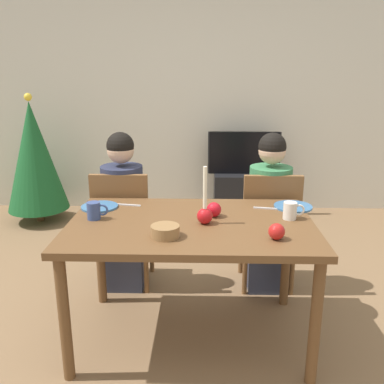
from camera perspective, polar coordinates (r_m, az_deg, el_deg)
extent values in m
plane|color=brown|center=(2.77, -0.11, -18.76)|extent=(7.68, 7.68, 0.00)
cube|color=beige|center=(4.88, 0.76, 12.83)|extent=(6.40, 0.10, 2.60)
cube|color=brown|center=(2.43, -0.12, -4.50)|extent=(1.40, 0.90, 0.04)
cylinder|color=brown|center=(2.36, -16.83, -16.13)|extent=(0.06, 0.06, 0.71)
cylinder|color=brown|center=(2.32, 16.30, -16.62)|extent=(0.06, 0.06, 0.71)
cylinder|color=brown|center=(3.02, -12.28, -8.33)|extent=(0.06, 0.06, 0.71)
cylinder|color=brown|center=(2.99, 12.61, -8.59)|extent=(0.06, 0.06, 0.71)
cube|color=brown|center=(3.23, -8.95, -5.00)|extent=(0.40, 0.40, 0.04)
cube|color=brown|center=(2.98, -9.76, -1.86)|extent=(0.40, 0.04, 0.45)
cylinder|color=brown|center=(3.45, -5.48, -7.53)|extent=(0.04, 0.04, 0.41)
cylinder|color=brown|center=(3.50, -11.06, -7.37)|extent=(0.04, 0.04, 0.41)
cylinder|color=brown|center=(3.14, -6.22, -10.02)|extent=(0.04, 0.04, 0.41)
cylinder|color=brown|center=(3.20, -12.35, -9.78)|extent=(0.04, 0.04, 0.41)
cube|color=brown|center=(3.21, 10.06, -5.17)|extent=(0.40, 0.40, 0.04)
cube|color=brown|center=(2.97, 10.78, -2.02)|extent=(0.40, 0.04, 0.45)
cylinder|color=brown|center=(3.48, 12.26, -7.58)|extent=(0.04, 0.04, 0.41)
cylinder|color=brown|center=(3.44, 6.64, -7.64)|extent=(0.04, 0.04, 0.41)
cylinder|color=brown|center=(3.18, 13.37, -10.03)|extent=(0.04, 0.04, 0.41)
cylinder|color=brown|center=(3.13, 7.17, -10.16)|extent=(0.04, 0.04, 0.41)
cube|color=#33384C|center=(3.27, -8.95, -8.68)|extent=(0.28, 0.28, 0.45)
cylinder|color=#282D47|center=(3.10, -9.32, -0.85)|extent=(0.30, 0.30, 0.48)
sphere|color=tan|center=(3.02, -9.63, 5.61)|extent=(0.19, 0.19, 0.19)
sphere|color=black|center=(3.01, -9.66, 6.17)|extent=(0.19, 0.19, 0.19)
cube|color=#33384C|center=(3.25, 10.00, -8.86)|extent=(0.28, 0.28, 0.45)
cylinder|color=#387A4C|center=(3.08, 10.42, -1.00)|extent=(0.30, 0.30, 0.48)
sphere|color=tan|center=(3.00, 10.77, 5.49)|extent=(0.19, 0.19, 0.19)
sphere|color=black|center=(2.99, 10.80, 6.05)|extent=(0.19, 0.19, 0.19)
cube|color=black|center=(4.79, 6.84, -0.26)|extent=(0.64, 0.40, 0.48)
cube|color=black|center=(4.68, 7.03, 5.27)|extent=(0.79, 0.04, 0.46)
cube|color=black|center=(4.68, 7.03, 5.27)|extent=(0.76, 0.05, 0.46)
cylinder|color=brown|center=(4.90, -19.78, -2.84)|extent=(0.08, 0.08, 0.14)
cone|color=#195628|center=(4.74, -20.52, 4.51)|extent=(0.64, 0.64, 1.14)
sphere|color=yellow|center=(4.66, -21.27, 11.86)|extent=(0.08, 0.08, 0.08)
sphere|color=red|center=(2.38, 1.73, -3.26)|extent=(0.09, 0.09, 0.09)
cylinder|color=#EFE5C6|center=(2.33, 1.77, 0.57)|extent=(0.02, 0.02, 0.24)
cylinder|color=teal|center=(2.73, -12.37, -1.94)|extent=(0.23, 0.23, 0.01)
cylinder|color=teal|center=(2.74, 13.48, -1.91)|extent=(0.24, 0.24, 0.01)
cylinder|color=#33477F|center=(2.51, -13.13, -2.48)|extent=(0.08, 0.08, 0.10)
torus|color=#33477F|center=(2.50, -12.02, -2.39)|extent=(0.07, 0.01, 0.07)
cylinder|color=silver|center=(2.52, 13.08, -2.47)|extent=(0.08, 0.08, 0.10)
torus|color=silver|center=(2.53, 14.22, -2.36)|extent=(0.07, 0.01, 0.07)
cube|color=silver|center=(2.74, -8.75, -1.73)|extent=(0.18, 0.04, 0.01)
cube|color=silver|center=(2.68, 10.21, -2.19)|extent=(0.18, 0.04, 0.01)
cylinder|color=olive|center=(2.20, -3.64, -5.30)|extent=(0.15, 0.15, 0.06)
sphere|color=red|center=(2.21, 11.35, -5.25)|extent=(0.09, 0.09, 0.09)
sphere|color=red|center=(2.49, 2.97, -2.38)|extent=(0.09, 0.09, 0.09)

